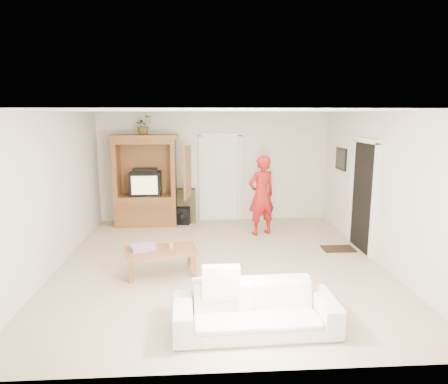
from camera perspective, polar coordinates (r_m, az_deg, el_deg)
The scene contains 19 objects.
floor at distance 7.06m, azimuth -0.48°, elevation -10.15°, with size 6.00×6.00×0.00m, color tan.
ceiling at distance 6.58m, azimuth -0.52°, elevation 11.47°, with size 6.00×6.00×0.00m, color white.
wall_back at distance 9.66m, azimuth -1.45°, elevation 3.57°, with size 5.50×5.50×0.00m, color silver.
wall_front at distance 3.80m, azimuth 1.92°, elevation -8.12°, with size 5.50×5.50×0.00m, color silver.
wall_left at distance 7.11m, azimuth -23.23°, elevation 0.00°, with size 6.00×6.00×0.00m, color silver.
wall_right at distance 7.37m, azimuth 21.37°, elevation 0.50°, with size 6.00×6.00×0.00m, color silver.
armoire at distance 9.46m, azimuth -10.95°, elevation 0.82°, with size 1.82×1.14×2.10m.
door_back at distance 9.68m, azimuth -0.54°, elevation 1.91°, with size 0.85×0.05×2.04m, color white.
doorway_right at distance 7.95m, azimuth 19.28°, elevation -0.70°, with size 0.05×0.90×2.04m, color black.
framed_picture at distance 9.06m, azimuth 16.39°, elevation 4.55°, with size 0.03×0.60×0.48m, color black.
doormat at distance 8.05m, azimuth 16.00°, elevation -7.80°, with size 0.60×0.40×0.02m, color #382316.
plant at distance 9.29m, azimuth -11.44°, elevation 9.36°, with size 0.39×0.34×0.43m, color #4C7238.
man at distance 8.53m, azimuth 5.37°, elevation -0.47°, with size 0.63×0.41×1.72m, color #AA1816.
sofa at distance 4.94m, azimuth 4.47°, elevation -16.28°, with size 1.93×0.76×0.56m, color silver.
coffee_table at distance 6.57m, azimuth -8.98°, elevation -8.52°, with size 1.23×0.82×0.42m.
towel at distance 6.57m, azimuth -11.53°, elevation -7.73°, with size 0.38×0.28×0.08m, color #FF5470.
candle at distance 6.57m, azimuth -7.62°, elevation -7.51°, with size 0.08×0.08×0.10m, color tan.
backpack_black at distance 9.44m, azimuth -5.93°, elevation -3.43°, with size 0.33×0.19×0.41m, color black, non-canonical shape.
backpack_olive at distance 9.59m, azimuth -5.37°, elevation -1.96°, with size 0.43×0.32×0.81m, color #47442B, non-canonical shape.
Camera 1 is at (-0.35, -6.57, 2.54)m, focal length 32.00 mm.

